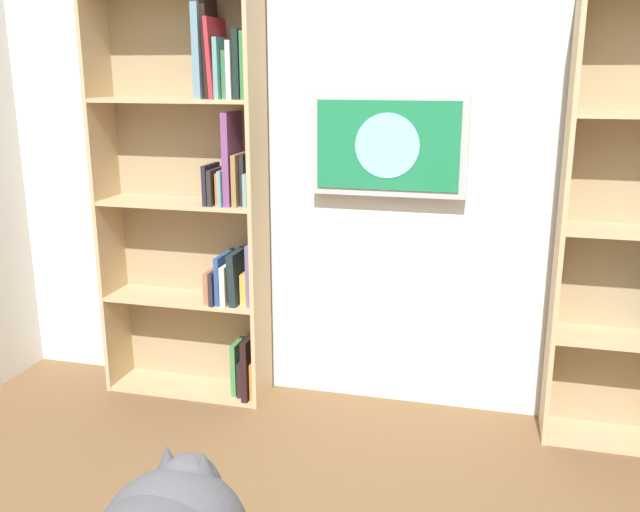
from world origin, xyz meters
The scene contains 3 objects.
wall_back centered at (0.00, -2.23, 1.35)m, with size 4.52×0.06×2.70m, color silver.
bookshelf_right centered at (1.03, -2.07, 1.09)m, with size 0.89×0.28×2.13m.
wall_mounted_tv centered at (0.06, -2.15, 1.38)m, with size 0.77×0.07×0.50m.
Camera 1 is at (-0.48, 1.24, 1.73)m, focal length 38.88 mm.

